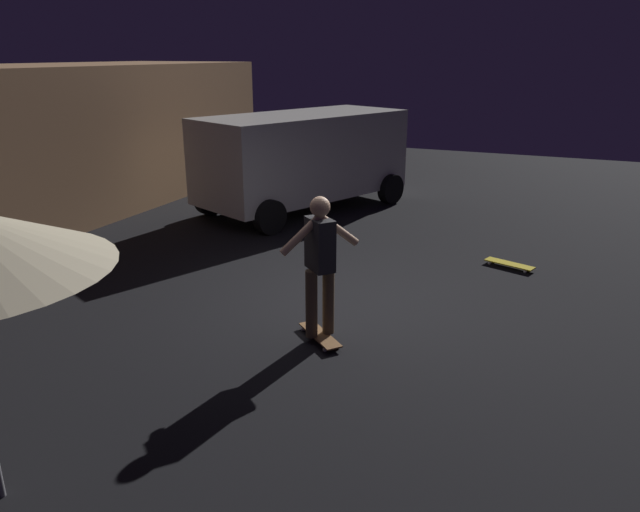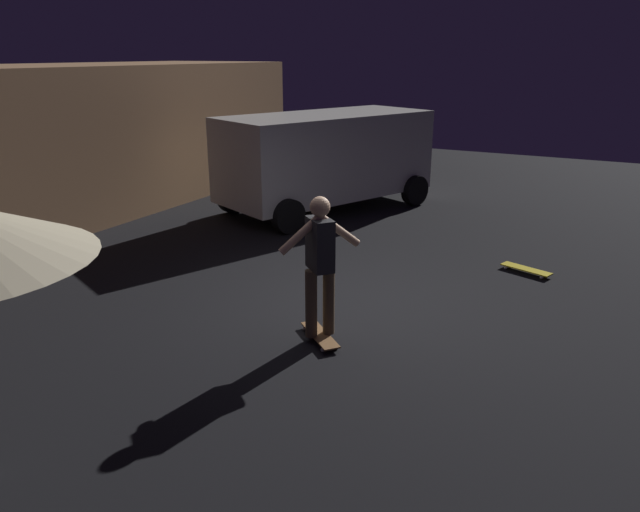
% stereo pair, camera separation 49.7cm
% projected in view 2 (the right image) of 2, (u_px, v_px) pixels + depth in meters
% --- Properties ---
extents(ground_plane, '(28.00, 28.00, 0.00)m').
position_uv_depth(ground_plane, '(345.00, 304.00, 8.11)').
color(ground_plane, black).
extents(low_building, '(13.70, 3.74, 3.00)m').
position_uv_depth(low_building, '(22.00, 146.00, 11.75)').
color(low_building, '#AD7F56').
rests_on(low_building, ground_plane).
extents(parked_van, '(4.98, 3.64, 2.03)m').
position_uv_depth(parked_van, '(326.00, 156.00, 12.71)').
color(parked_van, silver).
rests_on(parked_van, ground_plane).
extents(skateboard_ridden, '(0.66, 0.72, 0.07)m').
position_uv_depth(skateboard_ridden, '(320.00, 335.00, 7.10)').
color(skateboard_ridden, olive).
rests_on(skateboard_ridden, ground_plane).
extents(skateboard_spare, '(0.44, 0.80, 0.07)m').
position_uv_depth(skateboard_spare, '(526.00, 269.00, 9.25)').
color(skateboard_spare, gold).
rests_on(skateboard_spare, ground_plane).
extents(skater, '(0.80, 0.71, 1.67)m').
position_uv_depth(skater, '(320.00, 257.00, 6.78)').
color(skater, brown).
rests_on(skater, skateboard_ridden).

